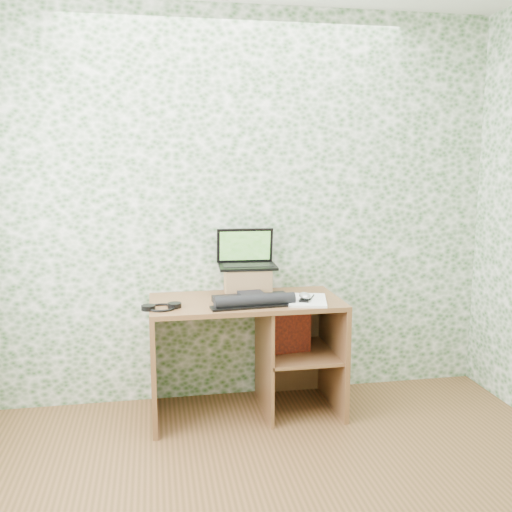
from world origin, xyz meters
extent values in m
plane|color=white|center=(0.00, 1.75, 1.30)|extent=(3.50, 0.00, 3.50)
cube|color=brown|center=(0.00, 1.44, 0.73)|extent=(1.20, 0.60, 0.03)
cube|color=brown|center=(-0.58, 1.44, 0.36)|extent=(0.03, 0.60, 0.72)
cube|color=brown|center=(0.58, 1.44, 0.36)|extent=(0.03, 0.60, 0.72)
cube|color=brown|center=(0.12, 1.44, 0.36)|extent=(0.02, 0.56, 0.72)
cube|color=brown|center=(0.35, 1.44, 0.38)|extent=(0.46, 0.56, 0.02)
cube|color=brown|center=(0.36, 1.73, 0.36)|extent=(0.48, 0.02, 0.72)
cube|color=brown|center=(0.04, 1.58, 0.84)|extent=(0.31, 0.26, 0.18)
cube|color=black|center=(0.04, 1.58, 0.94)|extent=(0.39, 0.27, 0.02)
cube|color=black|center=(0.04, 1.58, 0.95)|extent=(0.33, 0.16, 0.00)
cube|color=black|center=(0.04, 1.69, 1.06)|extent=(0.38, 0.08, 0.23)
cube|color=#245C1A|center=(0.04, 1.68, 1.06)|extent=(0.34, 0.06, 0.20)
cube|color=black|center=(0.03, 1.38, 0.77)|extent=(0.49, 0.21, 0.04)
cube|color=black|center=(0.03, 1.38, 0.78)|extent=(0.16, 0.16, 0.06)
cylinder|color=black|center=(0.03, 1.26, 0.79)|extent=(0.50, 0.12, 0.08)
cube|color=black|center=(0.03, 1.25, 0.76)|extent=(0.54, 0.15, 0.01)
torus|color=black|center=(-0.53, 1.31, 0.76)|extent=(0.20, 0.20, 0.01)
cylinder|color=black|center=(-0.60, 1.29, 0.76)|extent=(0.08, 0.08, 0.03)
cylinder|color=black|center=(-0.45, 1.32, 0.76)|extent=(0.08, 0.08, 0.03)
cube|color=white|center=(0.37, 1.33, 0.76)|extent=(0.30, 0.37, 0.02)
ellipsoid|color=silver|center=(0.34, 1.29, 0.78)|extent=(0.11, 0.13, 0.04)
cylinder|color=black|center=(0.41, 1.35, 0.77)|extent=(0.07, 0.13, 0.01)
cube|color=#9E210E|center=(0.29, 1.44, 0.54)|extent=(0.26, 0.11, 0.30)
camera|label=1|loc=(-0.56, -2.02, 1.62)|focal=40.00mm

